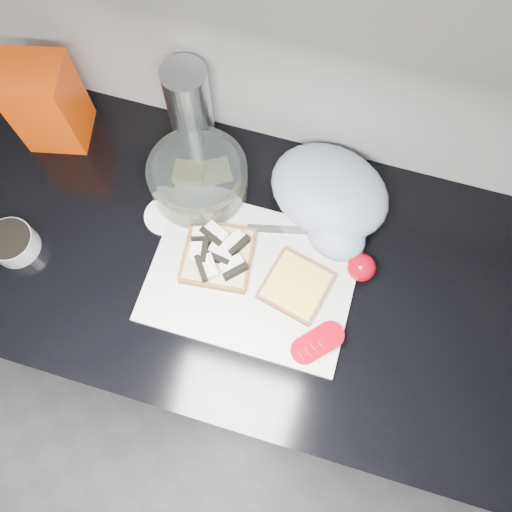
{
  "coord_description": "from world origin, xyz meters",
  "views": [
    {
      "loc": [
        0.22,
        0.88,
        1.85
      ],
      "look_at": [
        0.12,
        1.2,
        0.95
      ],
      "focal_mm": 35.0,
      "sensor_mm": 36.0,
      "label": 1
    }
  ],
  "objects_px": {
    "glass_bowl": "(199,179)",
    "steel_canister": "(190,109)",
    "cutting_board": "(252,277)",
    "bread_bag": "(47,104)"
  },
  "relations": [
    {
      "from": "bread_bag",
      "to": "steel_canister",
      "type": "height_order",
      "value": "steel_canister"
    },
    {
      "from": "cutting_board",
      "to": "bread_bag",
      "type": "bearing_deg",
      "value": 157.05
    },
    {
      "from": "bread_bag",
      "to": "steel_canister",
      "type": "xyz_separation_m",
      "value": [
        0.29,
        0.06,
        0.01
      ]
    },
    {
      "from": "cutting_board",
      "to": "steel_canister",
      "type": "relative_size",
      "value": 1.86
    },
    {
      "from": "cutting_board",
      "to": "steel_canister",
      "type": "bearing_deg",
      "value": 127.44
    },
    {
      "from": "glass_bowl",
      "to": "steel_canister",
      "type": "distance_m",
      "value": 0.14
    },
    {
      "from": "glass_bowl",
      "to": "bread_bag",
      "type": "relative_size",
      "value": 1.03
    },
    {
      "from": "bread_bag",
      "to": "glass_bowl",
      "type": "bearing_deg",
      "value": -21.02
    },
    {
      "from": "glass_bowl",
      "to": "steel_canister",
      "type": "xyz_separation_m",
      "value": [
        -0.05,
        0.12,
        0.07
      ]
    },
    {
      "from": "cutting_board",
      "to": "glass_bowl",
      "type": "height_order",
      "value": "glass_bowl"
    }
  ]
}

